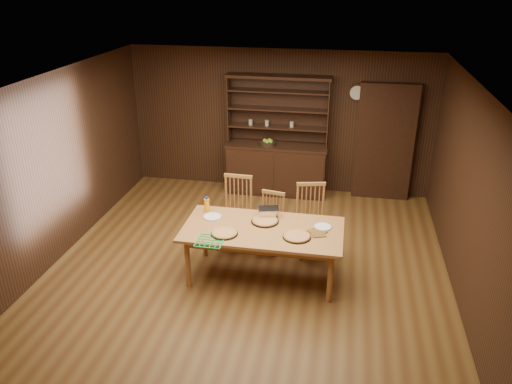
% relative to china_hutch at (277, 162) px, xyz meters
% --- Properties ---
extents(floor, '(6.00, 6.00, 0.00)m').
position_rel_china_hutch_xyz_m(floor, '(0.00, -2.75, -0.60)').
color(floor, brown).
rests_on(floor, ground).
extents(room_shell, '(6.00, 6.00, 6.00)m').
position_rel_china_hutch_xyz_m(room_shell, '(0.00, -2.75, 0.98)').
color(room_shell, white).
rests_on(room_shell, floor).
extents(china_hutch, '(1.84, 0.52, 2.17)m').
position_rel_china_hutch_xyz_m(china_hutch, '(0.00, 0.00, 0.00)').
color(china_hutch, '#321810').
rests_on(china_hutch, floor).
extents(doorway, '(1.00, 0.18, 2.10)m').
position_rel_china_hutch_xyz_m(doorway, '(1.90, 0.15, 0.45)').
color(doorway, '#321810').
rests_on(doorway, floor).
extents(wall_clock, '(0.30, 0.05, 0.30)m').
position_rel_china_hutch_xyz_m(wall_clock, '(1.35, 0.20, 1.30)').
color(wall_clock, '#321810').
rests_on(wall_clock, room_shell).
extents(dining_table, '(2.09, 1.05, 0.75)m').
position_rel_china_hutch_xyz_m(dining_table, '(0.24, -2.85, 0.08)').
color(dining_table, '#C07742').
rests_on(dining_table, floor).
extents(chair_left, '(0.47, 0.45, 1.09)m').
position_rel_china_hutch_xyz_m(chair_left, '(-0.30, -2.01, -0.01)').
color(chair_left, '#B6753E').
rests_on(chair_left, floor).
extents(chair_center, '(0.43, 0.42, 0.91)m').
position_rel_china_hutch_xyz_m(chair_center, '(0.23, -2.07, -0.12)').
color(chair_center, '#B6753E').
rests_on(chair_center, floor).
extents(chair_right, '(0.52, 0.50, 1.07)m').
position_rel_china_hutch_xyz_m(chair_right, '(0.80, -2.04, -0.03)').
color(chair_right, '#B6753E').
rests_on(chair_right, floor).
extents(pizza_left, '(0.35, 0.35, 0.04)m').
position_rel_china_hutch_xyz_m(pizza_left, '(-0.22, -3.09, 0.17)').
color(pizza_left, black).
rests_on(pizza_left, dining_table).
extents(pizza_right, '(0.36, 0.36, 0.04)m').
position_rel_china_hutch_xyz_m(pizza_right, '(0.70, -3.00, 0.17)').
color(pizza_right, black).
rests_on(pizza_right, dining_table).
extents(pizza_center, '(0.37, 0.37, 0.04)m').
position_rel_china_hutch_xyz_m(pizza_center, '(0.23, -2.66, 0.17)').
color(pizza_center, black).
rests_on(pizza_center, dining_table).
extents(cooling_rack, '(0.40, 0.40, 0.01)m').
position_rel_china_hutch_xyz_m(cooling_rack, '(-0.35, -3.31, 0.16)').
color(cooling_rack, '#0EB74C').
rests_on(cooling_rack, dining_table).
extents(plate_left, '(0.26, 0.26, 0.02)m').
position_rel_china_hutch_xyz_m(plate_left, '(-0.50, -2.66, 0.16)').
color(plate_left, white).
rests_on(plate_left, dining_table).
extents(plate_right, '(0.24, 0.24, 0.02)m').
position_rel_china_hutch_xyz_m(plate_right, '(1.01, -2.67, 0.16)').
color(plate_right, white).
rests_on(plate_right, dining_table).
extents(foil_dish, '(0.32, 0.26, 0.11)m').
position_rel_china_hutch_xyz_m(foil_dish, '(0.25, -2.47, 0.21)').
color(foil_dish, white).
rests_on(foil_dish, dining_table).
extents(juice_bottle, '(0.07, 0.07, 0.22)m').
position_rel_china_hutch_xyz_m(juice_bottle, '(-0.62, -2.49, 0.26)').
color(juice_bottle, '#FFA70D').
rests_on(juice_bottle, dining_table).
extents(pot_holder_a, '(0.22, 0.22, 0.01)m').
position_rel_china_hutch_xyz_m(pot_holder_a, '(0.96, -2.88, 0.16)').
color(pot_holder_a, '#B51814').
rests_on(pot_holder_a, dining_table).
extents(pot_holder_b, '(0.28, 0.28, 0.01)m').
position_rel_china_hutch_xyz_m(pot_holder_b, '(0.94, -2.82, 0.16)').
color(pot_holder_b, '#B51814').
rests_on(pot_holder_b, dining_table).
extents(fruit_bowl, '(0.30, 0.30, 0.12)m').
position_rel_china_hutch_xyz_m(fruit_bowl, '(-0.16, -0.07, 0.39)').
color(fruit_bowl, black).
rests_on(fruit_bowl, china_hutch).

